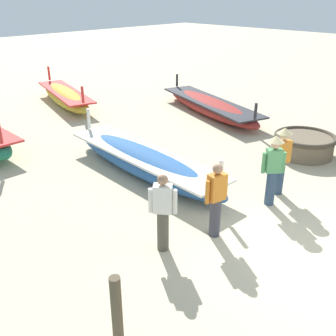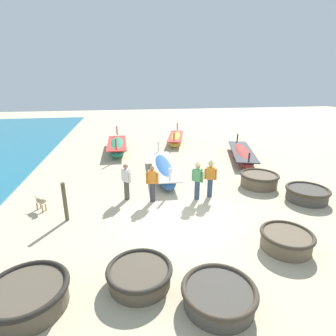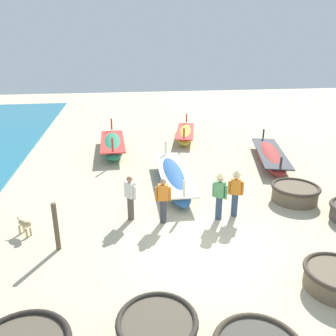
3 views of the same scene
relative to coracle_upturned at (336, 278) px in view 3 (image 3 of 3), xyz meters
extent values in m
plane|color=#C6B793|center=(-2.71, 2.26, -0.29)|extent=(80.00, 80.00, 0.00)
cylinder|color=brown|center=(0.00, 0.00, -0.05)|extent=(1.45, 1.45, 0.48)
cylinder|color=brown|center=(1.68, 4.73, -0.01)|extent=(1.67, 1.67, 0.56)
torus|color=#42382B|center=(1.68, 4.73, 0.27)|extent=(1.81, 1.81, 0.13)
cylinder|color=brown|center=(-4.43, -0.68, -0.09)|extent=(1.52, 1.52, 0.42)
torus|color=#332D26|center=(-4.43, -0.68, 0.12)|extent=(1.64, 1.64, 0.12)
ellipsoid|color=#285693|center=(-2.58, 7.13, 0.05)|extent=(1.41, 5.79, 0.68)
cube|color=silver|center=(-2.58, 7.13, 0.26)|extent=(1.43, 5.33, 0.06)
cylinder|color=silver|center=(-2.45, 9.76, 0.64)|extent=(0.10, 0.10, 0.61)
cylinder|color=silver|center=(-2.71, 4.49, 0.64)|extent=(0.10, 0.10, 0.61)
ellipsoid|color=maroon|center=(3.01, 9.41, 0.01)|extent=(3.02, 6.08, 0.60)
cube|color=#2D2D33|center=(3.01, 9.41, 0.20)|extent=(2.92, 5.64, 0.06)
cylinder|color=#2D2D33|center=(3.85, 12.03, 0.53)|extent=(0.10, 0.10, 0.54)
cylinder|color=#2D2D33|center=(2.16, 6.79, 0.53)|extent=(0.10, 0.10, 0.54)
ellipsoid|color=#237551|center=(-5.03, 12.59, 0.10)|extent=(1.28, 5.41, 0.79)
cube|color=red|center=(-5.03, 12.59, 0.35)|extent=(1.33, 4.98, 0.06)
cylinder|color=red|center=(-5.01, 15.08, 0.80)|extent=(0.10, 0.10, 0.71)
cylinder|color=red|center=(-5.05, 10.10, 0.80)|extent=(0.10, 0.10, 0.71)
ellipsoid|color=gold|center=(-0.31, 14.63, 0.05)|extent=(2.34, 5.25, 0.70)
cube|color=red|center=(-0.31, 14.63, 0.28)|extent=(2.27, 4.87, 0.06)
cylinder|color=red|center=(0.30, 16.92, 0.67)|extent=(0.10, 0.10, 0.63)
cylinder|color=red|center=(-0.93, 12.34, 0.67)|extent=(0.10, 0.10, 0.63)
cylinder|color=#2D425B|center=(-1.65, 3.85, 0.12)|extent=(0.22, 0.22, 0.82)
cube|color=#4C8E56|center=(-1.65, 3.85, 0.80)|extent=(0.40, 0.39, 0.54)
sphere|color=tan|center=(-1.65, 3.85, 1.18)|extent=(0.20, 0.20, 0.20)
cylinder|color=#4C8E56|center=(-1.81, 4.00, 0.75)|extent=(0.09, 0.09, 0.48)
cylinder|color=#4C8E56|center=(-1.48, 3.71, 0.75)|extent=(0.09, 0.09, 0.48)
cone|color=#D1BC84|center=(-1.65, 3.85, 1.31)|extent=(0.36, 0.36, 0.14)
cylinder|color=#383842|center=(-3.54, 3.96, 0.12)|extent=(0.22, 0.22, 0.82)
cube|color=orange|center=(-3.54, 3.96, 0.80)|extent=(0.38, 0.29, 0.54)
sphere|color=#A37556|center=(-3.54, 3.96, 1.18)|extent=(0.20, 0.20, 0.20)
cylinder|color=orange|center=(-3.75, 4.00, 0.75)|extent=(0.09, 0.09, 0.48)
cylinder|color=orange|center=(-3.32, 3.91, 0.75)|extent=(0.09, 0.09, 0.48)
cylinder|color=#4C473D|center=(-4.58, 4.36, 0.12)|extent=(0.22, 0.22, 0.82)
cube|color=silver|center=(-4.58, 4.36, 0.80)|extent=(0.39, 0.40, 0.54)
sphere|color=#A37556|center=(-4.58, 4.36, 1.18)|extent=(0.20, 0.20, 0.20)
cylinder|color=silver|center=(-4.45, 4.19, 0.75)|extent=(0.09, 0.09, 0.48)
cylinder|color=silver|center=(-4.72, 4.53, 0.75)|extent=(0.09, 0.09, 0.48)
cylinder|color=#2D425B|center=(-1.03, 3.99, 0.12)|extent=(0.22, 0.22, 0.82)
cube|color=orange|center=(-1.03, 3.99, 0.80)|extent=(0.39, 0.32, 0.54)
sphere|color=#DBB28E|center=(-1.03, 3.99, 1.18)|extent=(0.20, 0.20, 0.20)
cylinder|color=orange|center=(-0.83, 3.92, 0.75)|extent=(0.09, 0.09, 0.48)
cylinder|color=orange|center=(-1.24, 4.07, 0.75)|extent=(0.09, 0.09, 0.48)
cone|color=#D1BC84|center=(-1.03, 3.99, 1.31)|extent=(0.36, 0.36, 0.14)
ellipsoid|color=tan|center=(-7.91, 3.94, 0.10)|extent=(0.51, 0.51, 0.22)
sphere|color=tan|center=(-7.73, 3.76, 0.16)|extent=(0.18, 0.18, 0.18)
cylinder|color=tan|center=(-8.08, 4.11, 0.16)|extent=(0.17, 0.17, 0.16)
cylinder|color=tan|center=(-7.73, 3.86, -0.15)|extent=(0.06, 0.06, 0.28)
cylinder|color=tan|center=(-7.83, 3.76, -0.15)|extent=(0.06, 0.06, 0.28)
cylinder|color=tan|center=(-7.99, 4.12, -0.15)|extent=(0.06, 0.06, 0.28)
cylinder|color=tan|center=(-8.09, 4.02, -0.15)|extent=(0.06, 0.06, 0.28)
cylinder|color=brown|center=(-6.78, 2.93, 0.43)|extent=(0.14, 0.14, 1.46)
camera|label=1|loc=(-8.92, -0.08, 4.23)|focal=42.00mm
camera|label=2|loc=(-4.68, -6.02, 4.48)|focal=28.00mm
camera|label=3|loc=(-5.11, -5.67, 5.09)|focal=35.00mm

